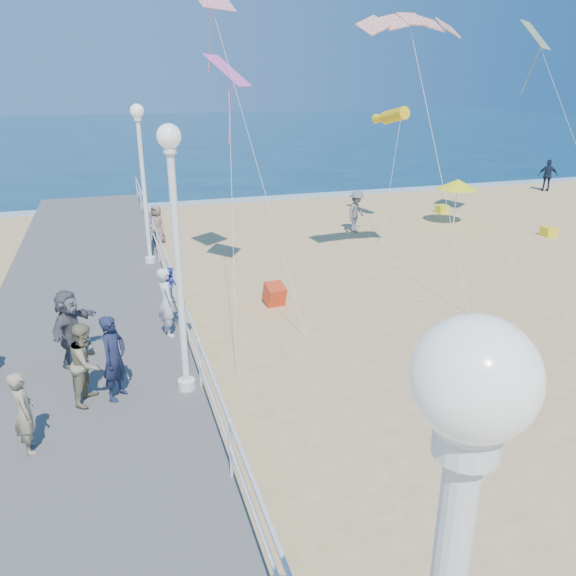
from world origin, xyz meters
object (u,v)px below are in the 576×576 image
object	(u,v)px
lamp_post_far	(142,169)
spectator_5	(70,328)
beach_chair_right	(549,232)
woman_holding_toddler	(167,302)
spectator_6	(24,412)
beach_walker_b	(548,175)
beach_walker_a	(356,212)
beach_walker_c	(157,224)
beach_umbrella	(458,184)
box_kite	(275,296)
beach_chair_left	(442,209)
toddler_held	(171,284)
spectator_0	(114,358)
spectator_1	(87,363)
lamp_post_mid	(176,237)

from	to	relation	value
lamp_post_far	spectator_5	xyz separation A→B (m)	(-2.27, -7.12, -2.38)
lamp_post_far	beach_chair_right	xyz separation A→B (m)	(17.01, -0.14, -3.46)
woman_holding_toddler	spectator_6	bearing A→B (deg)	134.04
lamp_post_far	beach_walker_b	xyz separation A→B (m)	(24.48, 8.62, -2.71)
lamp_post_far	spectator_6	size ratio (longest dim) A/B	3.50
spectator_6	beach_walker_a	distance (m)	18.07
beach_walker_c	woman_holding_toddler	bearing A→B (deg)	-49.47
spectator_5	beach_chair_right	distance (m)	20.53
woman_holding_toddler	beach_umbrella	size ratio (longest dim) A/B	0.83
beach_walker_a	box_kite	distance (m)	9.47
beach_umbrella	lamp_post_far	bearing A→B (deg)	-168.43
beach_chair_right	lamp_post_far	bearing A→B (deg)	179.53
beach_chair_left	toddler_held	bearing A→B (deg)	-142.86
spectator_0	spectator_5	world-z (taller)	spectator_0
beach_umbrella	spectator_6	bearing A→B (deg)	-142.39
lamp_post_far	spectator_1	xyz separation A→B (m)	(-1.89, -8.87, -2.43)
lamp_post_mid	spectator_0	bearing A→B (deg)	176.38
box_kite	beach_chair_left	xyz separation A→B (m)	(11.77, 9.49, -0.10)
lamp_post_mid	spectator_6	bearing A→B (deg)	-156.34
spectator_6	beach_umbrella	distance (m)	21.60
beach_walker_c	beach_chair_left	size ratio (longest dim) A/B	2.89
toddler_held	beach_walker_c	world-z (taller)	toddler_held
lamp_post_far	beach_chair_left	size ratio (longest dim) A/B	9.67
spectator_1	beach_walker_a	xyz separation A→B (m)	(11.16, 11.99, -0.31)
beach_chair_left	beach_walker_b	bearing A→B (deg)	19.63
woman_holding_toddler	spectator_5	size ratio (longest dim) A/B	1.01
lamp_post_mid	spectator_5	world-z (taller)	lamp_post_mid
box_kite	lamp_post_far	bearing A→B (deg)	121.94
spectator_6	box_kite	bearing A→B (deg)	-60.20
spectator_6	box_kite	world-z (taller)	spectator_6
beach_walker_c	beach_chair_left	world-z (taller)	beach_walker_c
spectator_6	beach_chair_left	xyz separation A→B (m)	(17.95, 15.53, -0.96)
spectator_1	beach_walker_a	bearing A→B (deg)	-20.22
woman_holding_toddler	spectator_6	xyz separation A→B (m)	(-2.83, -4.04, -0.12)
spectator_1	spectator_6	xyz separation A→B (m)	(-0.99, -1.39, -0.08)
beach_walker_a	beach_umbrella	xyz separation A→B (m)	(4.95, -0.21, 0.99)
spectator_5	beach_walker_b	world-z (taller)	spectator_5
beach_walker_a	beach_walker_b	xyz separation A→B (m)	(15.21, 5.50, 0.03)
spectator_6	beach_walker_c	world-z (taller)	spectator_6
lamp_post_far	spectator_0	xyz separation A→B (m)	(-1.37, -8.91, -2.38)
toddler_held	beach_walker_c	distance (m)	10.08
woman_holding_toddler	beach_walker_a	xyz separation A→B (m)	(9.32, 9.34, -0.36)
spectator_5	beach_chair_right	xyz separation A→B (m)	(19.28, 6.98, -1.08)
spectator_1	spectator_5	xyz separation A→B (m)	(-0.38, 1.75, 0.05)
lamp_post_mid	box_kite	world-z (taller)	lamp_post_mid
lamp_post_far	beach_chair_right	size ratio (longest dim) A/B	9.67
box_kite	beach_chair_right	world-z (taller)	box_kite
spectator_1	beach_chair_right	xyz separation A→B (m)	(18.90, 8.72, -1.04)
beach_walker_a	beach_walker_c	xyz separation A→B (m)	(-8.65, 0.84, -0.13)
spectator_6	spectator_0	bearing A→B (deg)	-62.75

